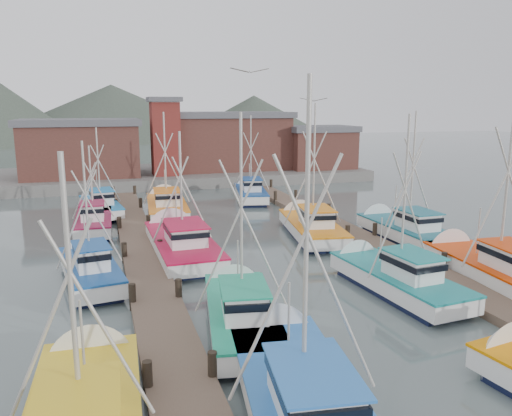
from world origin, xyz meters
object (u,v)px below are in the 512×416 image
object	(u,v)px
boat_4	(240,311)
boat_8	(180,242)
boat_12	(166,205)
lookout_tower	(165,136)
boat_0	(296,390)

from	to	relation	value
boat_4	boat_8	size ratio (longest dim) A/B	0.88
boat_8	boat_12	bearing A→B (deg)	85.50
boat_4	boat_8	distance (m)	11.04
lookout_tower	boat_8	world-z (taller)	lookout_tower
lookout_tower	boat_8	xyz separation A→B (m)	(-2.68, -27.00, -4.87)
lookout_tower	boat_12	size ratio (longest dim) A/B	0.87
boat_0	boat_4	distance (m)	5.95
boat_4	boat_12	size ratio (longest dim) A/B	0.94
boat_8	lookout_tower	bearing A→B (deg)	83.09
lookout_tower	boat_0	world-z (taller)	lookout_tower
lookout_tower	boat_12	xyz separation A→B (m)	(-2.01, -15.22, -4.87)
boat_0	boat_8	bearing A→B (deg)	100.27
boat_4	boat_12	world-z (taller)	boat_4
lookout_tower	boat_4	size ratio (longest dim) A/B	0.93
boat_4	boat_12	distance (m)	22.81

